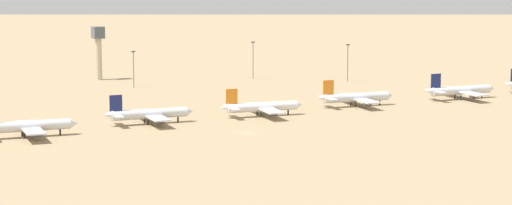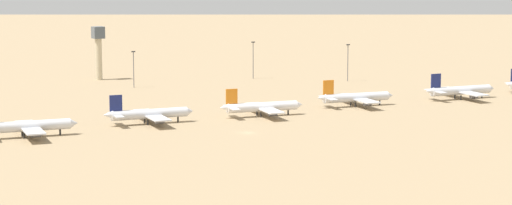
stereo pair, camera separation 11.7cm
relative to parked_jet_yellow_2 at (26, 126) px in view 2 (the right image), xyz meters
The scene contains 10 objects.
ground 72.30m from the parked_jet_yellow_2, 22.19° to the right, with size 4000.00×4000.00×0.00m, color #9E8460.
parked_jet_yellow_2 is the anchor object (origin of this frame).
parked_jet_navy_3 45.05m from the parked_jet_yellow_2, ahead, with size 32.87×27.80×10.85m.
parked_jet_orange_4 87.42m from the parked_jet_yellow_2, ahead, with size 32.38×27.52×10.70m.
parked_jet_orange_5 131.49m from the parked_jet_yellow_2, ahead, with size 32.85×27.88×10.85m.
parked_jet_navy_6 180.21m from the parked_jet_yellow_2, ahead, with size 33.66×28.39×11.11m.
control_tower 152.19m from the parked_jet_yellow_2, 61.51° to the left, with size 5.20×5.20×25.23m.
light_pole_west 187.59m from the parked_jet_yellow_2, 22.66° to the left, with size 1.80×0.50×17.42m.
light_pole_mid 172.59m from the parked_jet_yellow_2, 36.39° to the left, with size 1.80×0.50×17.78m.
light_pole_east 125.09m from the parked_jet_yellow_2, 52.31° to the left, with size 1.80×0.50×16.35m.
Camera 2 is at (-152.58, -286.05, 58.00)m, focal length 69.70 mm.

